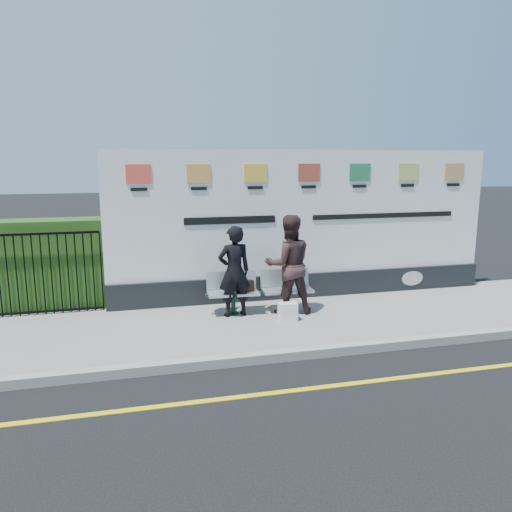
{
  "coord_description": "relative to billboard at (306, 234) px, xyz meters",
  "views": [
    {
      "loc": [
        -2.99,
        -5.67,
        2.95
      ],
      "look_at": [
        -0.85,
        2.72,
        1.25
      ],
      "focal_mm": 35.0,
      "sensor_mm": 36.0,
      "label": 1
    }
  ],
  "objects": [
    {
      "name": "ground",
      "position": [
        -0.5,
        -3.85,
        -1.42
      ],
      "size": [
        80.0,
        80.0,
        0.0
      ],
      "primitive_type": "plane",
      "color": "black"
    },
    {
      "name": "pavement",
      "position": [
        -0.5,
        -1.35,
        -1.36
      ],
      "size": [
        14.0,
        3.0,
        0.12
      ],
      "primitive_type": "cube",
      "color": "gray",
      "rests_on": "ground"
    },
    {
      "name": "kerb",
      "position": [
        -0.5,
        -2.85,
        -1.35
      ],
      "size": [
        14.0,
        0.18,
        0.14
      ],
      "primitive_type": "cube",
      "color": "gray",
      "rests_on": "ground"
    },
    {
      "name": "yellow_line",
      "position": [
        -0.5,
        -3.85,
        -1.42
      ],
      "size": [
        14.0,
        0.1,
        0.01
      ],
      "primitive_type": "cube",
      "color": "yellow",
      "rests_on": "ground"
    },
    {
      "name": "billboard",
      "position": [
        0.0,
        0.0,
        0.0
      ],
      "size": [
        8.0,
        0.3,
        3.0
      ],
      "color": "black",
      "rests_on": "pavement"
    },
    {
      "name": "hedge",
      "position": [
        -5.08,
        0.45,
        -0.45
      ],
      "size": [
        2.35,
        0.7,
        1.7
      ],
      "primitive_type": "cube",
      "color": "#284E17",
      "rests_on": "pavement"
    },
    {
      "name": "railing",
      "position": [
        -5.08,
        -0.0,
        -0.53
      ],
      "size": [
        2.05,
        0.06,
        1.54
      ],
      "primitive_type": null,
      "color": "black",
      "rests_on": "pavement"
    },
    {
      "name": "bench",
      "position": [
        -1.2,
        -0.87,
        -1.09
      ],
      "size": [
        1.99,
        0.63,
        0.42
      ],
      "primitive_type": null,
      "rotation": [
        0.0,
        0.0,
        -0.06
      ],
      "color": "#AEB4B7",
      "rests_on": "pavement"
    },
    {
      "name": "woman_left",
      "position": [
        -1.71,
        -0.94,
        -0.47
      ],
      "size": [
        0.65,
        0.47,
        1.66
      ],
      "primitive_type": "imported",
      "rotation": [
        0.0,
        0.0,
        3.27
      ],
      "color": "black",
      "rests_on": "pavement"
    },
    {
      "name": "woman_right",
      "position": [
        -0.71,
        -1.02,
        -0.38
      ],
      "size": [
        0.92,
        0.73,
        1.83
      ],
      "primitive_type": "imported",
      "rotation": [
        0.0,
        0.0,
        3.1
      ],
      "color": "#342222",
      "rests_on": "pavement"
    },
    {
      "name": "handbag_brown",
      "position": [
        -1.46,
        -0.86,
        -0.78
      ],
      "size": [
        0.27,
        0.17,
        0.19
      ],
      "primitive_type": "cube",
      "rotation": [
        0.0,
        0.0,
        0.26
      ],
      "color": "black",
      "rests_on": "bench"
    },
    {
      "name": "carrier_bag_white",
      "position": [
        -0.86,
        -1.47,
        -1.14
      ],
      "size": [
        0.32,
        0.19,
        0.32
      ],
      "primitive_type": "cube",
      "color": "silver",
      "rests_on": "pavement"
    }
  ]
}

